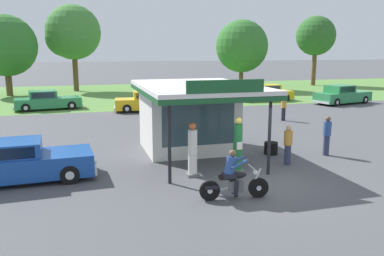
{
  "coord_description": "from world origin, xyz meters",
  "views": [
    {
      "loc": [
        -5.9,
        -12.0,
        4.56
      ],
      "look_at": [
        -1.54,
        3.38,
        1.4
      ],
      "focal_mm": 37.02,
      "sensor_mm": 36.0,
      "label": 1
    }
  ],
  "objects_px": {
    "gas_pump_nearside": "(193,152)",
    "parked_car_back_row_centre_left": "(342,95)",
    "motorcycle_with_rider": "(233,179)",
    "parked_car_back_row_left": "(150,102)",
    "featured_classic_sedan": "(13,163)",
    "bystander_chatting_near_pumps": "(284,107)",
    "bystander_standing_back_lot": "(288,144)",
    "gas_pump_offside": "(238,147)",
    "parked_car_back_row_centre_right": "(265,93)",
    "spare_tire_stack": "(271,148)",
    "parked_car_back_row_right": "(47,101)",
    "bystander_strolling_foreground": "(327,135)"
  },
  "relations": [
    {
      "from": "gas_pump_nearside",
      "to": "parked_car_back_row_centre_left",
      "type": "xyz_separation_m",
      "value": [
        17.87,
        15.68,
        -0.19
      ]
    },
    {
      "from": "motorcycle_with_rider",
      "to": "parked_car_back_row_left",
      "type": "xyz_separation_m",
      "value": [
        0.66,
        18.67,
        0.03
      ]
    },
    {
      "from": "featured_classic_sedan",
      "to": "bystander_chatting_near_pumps",
      "type": "distance_m",
      "value": 17.34
    },
    {
      "from": "motorcycle_with_rider",
      "to": "bystander_standing_back_lot",
      "type": "distance_m",
      "value": 4.6
    },
    {
      "from": "motorcycle_with_rider",
      "to": "gas_pump_offside",
      "type": "bearing_deg",
      "value": 65.04
    },
    {
      "from": "gas_pump_offside",
      "to": "parked_car_back_row_centre_right",
      "type": "distance_m",
      "value": 22.13
    },
    {
      "from": "gas_pump_nearside",
      "to": "spare_tire_stack",
      "type": "bearing_deg",
      "value": 25.74
    },
    {
      "from": "bystander_chatting_near_pumps",
      "to": "spare_tire_stack",
      "type": "distance_m",
      "value": 8.9
    },
    {
      "from": "bystander_chatting_near_pumps",
      "to": "parked_car_back_row_left",
      "type": "bearing_deg",
      "value": 139.54
    },
    {
      "from": "parked_car_back_row_centre_right",
      "to": "bystander_chatting_near_pumps",
      "type": "distance_m",
      "value": 10.45
    },
    {
      "from": "featured_classic_sedan",
      "to": "spare_tire_stack",
      "type": "bearing_deg",
      "value": 5.09
    },
    {
      "from": "parked_car_back_row_right",
      "to": "parked_car_back_row_centre_right",
      "type": "height_order",
      "value": "parked_car_back_row_right"
    },
    {
      "from": "parked_car_back_row_left",
      "to": "parked_car_back_row_centre_right",
      "type": "xyz_separation_m",
      "value": [
        11.21,
        3.28,
        -0.01
      ]
    },
    {
      "from": "motorcycle_with_rider",
      "to": "bystander_chatting_near_pumps",
      "type": "bearing_deg",
      "value": 55.43
    },
    {
      "from": "parked_car_back_row_right",
      "to": "bystander_strolling_foreground",
      "type": "distance_m",
      "value": 21.96
    },
    {
      "from": "gas_pump_offside",
      "to": "spare_tire_stack",
      "type": "relative_size",
      "value": 3.52
    },
    {
      "from": "motorcycle_with_rider",
      "to": "parked_car_back_row_left",
      "type": "bearing_deg",
      "value": 87.99
    },
    {
      "from": "bystander_standing_back_lot",
      "to": "parked_car_back_row_centre_right",
      "type": "bearing_deg",
      "value": 66.3
    },
    {
      "from": "spare_tire_stack",
      "to": "gas_pump_nearside",
      "type": "bearing_deg",
      "value": -154.26
    },
    {
      "from": "parked_car_back_row_right",
      "to": "bystander_strolling_foreground",
      "type": "height_order",
      "value": "bystander_strolling_foreground"
    },
    {
      "from": "gas_pump_offside",
      "to": "parked_car_back_row_right",
      "type": "distance_m",
      "value": 20.7
    },
    {
      "from": "bystander_chatting_near_pumps",
      "to": "bystander_standing_back_lot",
      "type": "bearing_deg",
      "value": -117.74
    },
    {
      "from": "motorcycle_with_rider",
      "to": "parked_car_back_row_right",
      "type": "xyz_separation_m",
      "value": [
        -6.92,
        21.61,
        0.02
      ]
    },
    {
      "from": "gas_pump_nearside",
      "to": "parked_car_back_row_centre_right",
      "type": "xyz_separation_m",
      "value": [
        12.44,
        19.38,
        -0.25
      ]
    },
    {
      "from": "parked_car_back_row_left",
      "to": "bystander_standing_back_lot",
      "type": "relative_size",
      "value": 3.48
    },
    {
      "from": "parked_car_back_row_right",
      "to": "bystander_standing_back_lot",
      "type": "xyz_separation_m",
      "value": [
        10.44,
        -18.66,
        0.17
      ]
    },
    {
      "from": "parked_car_back_row_centre_right",
      "to": "bystander_chatting_near_pumps",
      "type": "height_order",
      "value": "bystander_chatting_near_pumps"
    },
    {
      "from": "motorcycle_with_rider",
      "to": "bystander_standing_back_lot",
      "type": "bearing_deg",
      "value": 39.89
    },
    {
      "from": "motorcycle_with_rider",
      "to": "parked_car_back_row_centre_left",
      "type": "distance_m",
      "value": 25.14
    },
    {
      "from": "gas_pump_offside",
      "to": "featured_classic_sedan",
      "type": "xyz_separation_m",
      "value": [
        -7.99,
        1.1,
        -0.29
      ]
    },
    {
      "from": "motorcycle_with_rider",
      "to": "bystander_chatting_near_pumps",
      "type": "height_order",
      "value": "bystander_chatting_near_pumps"
    },
    {
      "from": "gas_pump_nearside",
      "to": "bystander_standing_back_lot",
      "type": "distance_m",
      "value": 4.12
    },
    {
      "from": "featured_classic_sedan",
      "to": "parked_car_back_row_centre_right",
      "type": "height_order",
      "value": "same"
    },
    {
      "from": "bystander_chatting_near_pumps",
      "to": "bystander_standing_back_lot",
      "type": "distance_m",
      "value": 10.36
    },
    {
      "from": "parked_car_back_row_centre_left",
      "to": "bystander_strolling_foreground",
      "type": "xyz_separation_m",
      "value": [
        -11.42,
        -14.47,
        0.2
      ]
    },
    {
      "from": "gas_pump_nearside",
      "to": "bystander_strolling_foreground",
      "type": "relative_size",
      "value": 1.15
    },
    {
      "from": "bystander_chatting_near_pumps",
      "to": "spare_tire_stack",
      "type": "xyz_separation_m",
      "value": [
        -4.72,
        -7.52,
        -0.61
      ]
    },
    {
      "from": "motorcycle_with_rider",
      "to": "parked_car_back_row_centre_right",
      "type": "xyz_separation_m",
      "value": [
        11.86,
        21.95,
        0.02
      ]
    },
    {
      "from": "parked_car_back_row_centre_left",
      "to": "spare_tire_stack",
      "type": "height_order",
      "value": "parked_car_back_row_centre_left"
    },
    {
      "from": "parked_car_back_row_right",
      "to": "spare_tire_stack",
      "type": "relative_size",
      "value": 8.76
    },
    {
      "from": "featured_classic_sedan",
      "to": "bystander_chatting_near_pumps",
      "type": "xyz_separation_m",
      "value": [
        15.14,
        8.45,
        0.2
      ]
    },
    {
      "from": "parked_car_back_row_left",
      "to": "gas_pump_offside",
      "type": "bearing_deg",
      "value": -88.09
    },
    {
      "from": "parked_car_back_row_left",
      "to": "parked_car_back_row_centre_left",
      "type": "relative_size",
      "value": 0.99
    },
    {
      "from": "gas_pump_offside",
      "to": "bystander_standing_back_lot",
      "type": "height_order",
      "value": "gas_pump_offside"
    },
    {
      "from": "parked_car_back_row_right",
      "to": "bystander_chatting_near_pumps",
      "type": "height_order",
      "value": "bystander_chatting_near_pumps"
    },
    {
      "from": "gas_pump_offside",
      "to": "parked_car_back_row_left",
      "type": "height_order",
      "value": "gas_pump_offside"
    },
    {
      "from": "parked_car_back_row_left",
      "to": "spare_tire_stack",
      "type": "distance_m",
      "value": 14.39
    },
    {
      "from": "gas_pump_nearside",
      "to": "motorcycle_with_rider",
      "type": "height_order",
      "value": "gas_pump_nearside"
    },
    {
      "from": "parked_car_back_row_left",
      "to": "parked_car_back_row_right",
      "type": "relative_size",
      "value": 1.07
    },
    {
      "from": "featured_classic_sedan",
      "to": "parked_car_back_row_centre_right",
      "type": "bearing_deg",
      "value": 44.42
    }
  ]
}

